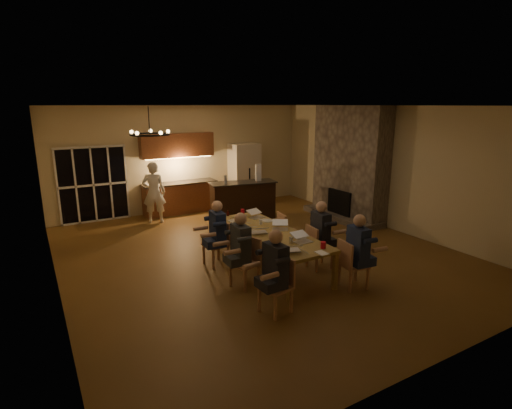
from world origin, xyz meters
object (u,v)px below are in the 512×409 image
at_px(chair_left_near, 275,287).
at_px(person_left_far, 218,234).
at_px(bar_bottle, 225,179).
at_px(person_left_near, 275,272).
at_px(laptop_f, 257,213).
at_px(person_left_mid, 241,250).
at_px(laptop_b, 303,236).
at_px(redcup_far, 243,212).
at_px(chair_left_far, 216,244).
at_px(plate_left, 282,247).
at_px(standing_person, 154,192).
at_px(chair_right_far, 289,232).
at_px(chair_left_mid, 245,263).
at_px(laptop_d, 280,224).
at_px(chandelier, 150,134).
at_px(laptop_e, 236,216).
at_px(can_cola, 228,213).
at_px(refrigerator, 244,174).
at_px(dining_table, 269,250).
at_px(can_silver, 291,240).
at_px(person_right_near, 358,252).
at_px(laptop_a, 291,245).
at_px(bar_island, 243,200).
at_px(bar_blender, 258,173).
at_px(can_right, 277,223).
at_px(redcup_near, 323,245).
at_px(person_right_mid, 320,235).
at_px(chair_right_near, 354,264).
at_px(mug_back, 236,223).
at_px(redcup_mid, 239,227).
at_px(plate_far, 267,221).

relative_size(chair_left_near, person_left_far, 0.64).
distance_m(chair_left_near, bar_bottle, 5.32).
bearing_deg(person_left_near, laptop_f, 152.01).
xyz_separation_m(person_left_mid, laptop_b, (1.11, -0.36, 0.17)).
bearing_deg(redcup_far, chair_left_far, -143.11).
height_order(chair_left_far, plate_left, chair_left_far).
bearing_deg(standing_person, chair_right_far, 140.06).
bearing_deg(chair_left_mid, person_left_mid, -158.42).
bearing_deg(laptop_d, chandelier, -149.99).
height_order(laptop_e, can_cola, laptop_e).
distance_m(laptop_d, can_cola, 1.53).
bearing_deg(can_cola, refrigerator, 56.35).
bearing_deg(dining_table, chair_left_far, 143.03).
height_order(chair_left_far, person_left_far, person_left_far).
bearing_deg(can_silver, person_right_near, -43.83).
bearing_deg(laptop_d, laptop_a, -82.04).
bearing_deg(laptop_b, person_right_near, -54.20).
bearing_deg(bar_island, bar_blender, 1.65).
xyz_separation_m(chair_left_far, redcup_far, (1.05, 0.79, 0.37)).
height_order(person_right_near, chandelier, chandelier).
xyz_separation_m(chair_left_mid, can_silver, (0.83, -0.25, 0.37)).
xyz_separation_m(laptop_a, plate_left, (-0.04, 0.19, -0.10)).
bearing_deg(chair_left_near, standing_person, 169.40).
bearing_deg(laptop_f, laptop_e, 164.81).
xyz_separation_m(chair_left_near, laptop_e, (0.66, 2.63, 0.42)).
bearing_deg(chandelier, can_right, 2.98).
bearing_deg(redcup_near, person_right_mid, 53.96).
bearing_deg(bar_island, chair_left_mid, -107.90).
bearing_deg(chair_right_near, can_right, 23.43).
bearing_deg(chair_left_near, can_right, 133.90).
bearing_deg(chandelier, bar_blender, 39.20).
bearing_deg(redcup_near, laptop_a, 161.67).
bearing_deg(chair_left_far, bar_island, 133.67).
xyz_separation_m(refrigerator, chair_left_far, (-2.97, -4.25, -0.55)).
bearing_deg(person_right_near, person_left_mid, 64.61).
relative_size(person_left_far, laptop_d, 4.31).
bearing_deg(person_right_mid, chair_left_near, 127.21).
height_order(mug_back, can_right, can_right).
xyz_separation_m(chandelier, can_right, (2.59, 0.13, -1.94)).
bearing_deg(laptop_a, laptop_e, -70.69).
height_order(standing_person, laptop_a, standing_person).
height_order(redcup_far, bar_blender, bar_blender).
bearing_deg(bar_island, laptop_f, -101.01).
bearing_deg(laptop_e, person_right_mid, 120.85).
xyz_separation_m(dining_table, redcup_mid, (-0.47, 0.41, 0.44)).
height_order(chair_left_far, person_left_mid, person_left_mid).
distance_m(person_left_near, laptop_d, 1.99).
relative_size(laptop_f, plate_far, 1.31).
bearing_deg(chair_right_far, person_left_mid, 129.12).
bearing_deg(refrigerator, person_right_mid, -102.49).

